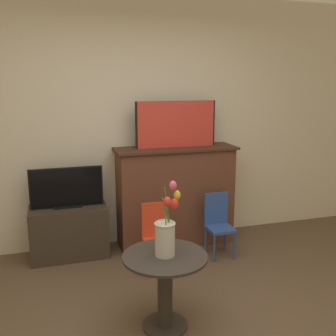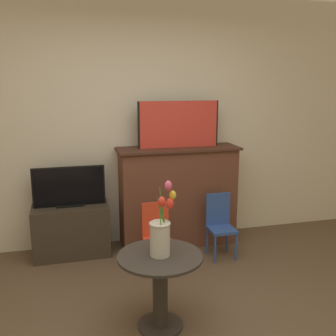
# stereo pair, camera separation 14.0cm
# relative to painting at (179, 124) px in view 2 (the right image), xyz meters

# --- Properties ---
(wall_back) EXTENTS (8.00, 0.06, 2.70)m
(wall_back) POSITION_rel_painting_xyz_m (-0.49, 0.23, 0.00)
(wall_back) COLOR beige
(wall_back) RESTS_ON ground
(fireplace_mantel) EXTENTS (1.33, 0.44, 1.10)m
(fireplace_mantel) POSITION_rel_painting_xyz_m (-0.01, -0.01, -0.78)
(fireplace_mantel) COLOR brown
(fireplace_mantel) RESTS_ON ground
(painting) EXTENTS (0.89, 0.03, 0.50)m
(painting) POSITION_rel_painting_xyz_m (0.00, 0.00, 0.00)
(painting) COLOR black
(painting) RESTS_ON fireplace_mantel
(tv_stand) EXTENTS (0.78, 0.41, 0.53)m
(tv_stand) POSITION_rel_painting_xyz_m (-1.18, -0.03, -1.08)
(tv_stand) COLOR #382D23
(tv_stand) RESTS_ON ground
(tv_monitor) EXTENTS (0.73, 0.12, 0.41)m
(tv_monitor) POSITION_rel_painting_xyz_m (-1.18, -0.02, -0.61)
(tv_monitor) COLOR black
(tv_monitor) RESTS_ON tv_stand
(chair_red) EXTENTS (0.26, 0.26, 0.66)m
(chair_red) POSITION_rel_painting_xyz_m (-0.38, -0.58, -0.98)
(chair_red) COLOR red
(chair_red) RESTS_ON ground
(chair_blue) EXTENTS (0.26, 0.26, 0.66)m
(chair_blue) POSITION_rel_painting_xyz_m (0.32, -0.44, -0.98)
(chair_blue) COLOR #2D4C99
(chair_blue) RESTS_ON ground
(side_table) EXTENTS (0.62, 0.62, 0.58)m
(side_table) POSITION_rel_painting_xyz_m (-0.57, -1.49, -0.97)
(side_table) COLOR #332D28
(side_table) RESTS_ON ground
(vase_tulips) EXTENTS (0.21, 0.18, 0.54)m
(vase_tulips) POSITION_rel_painting_xyz_m (-0.56, -1.49, -0.60)
(vase_tulips) COLOR beige
(vase_tulips) RESTS_ON side_table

